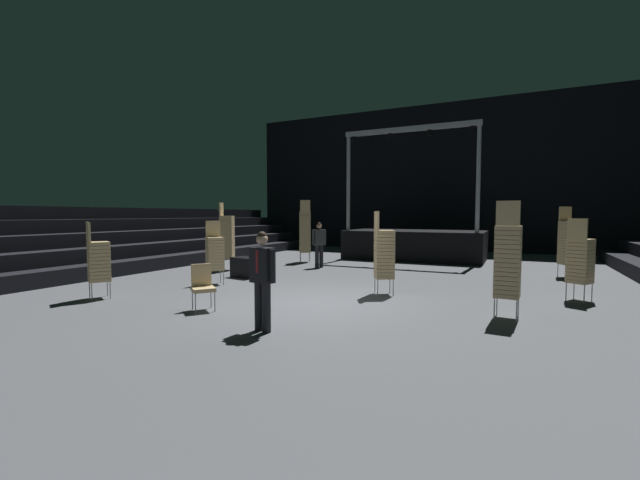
{
  "coord_description": "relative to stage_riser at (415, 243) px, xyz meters",
  "views": [
    {
      "loc": [
        4.03,
        -8.02,
        1.97
      ],
      "look_at": [
        0.09,
        0.09,
        1.4
      ],
      "focal_mm": 22.73,
      "sensor_mm": 36.0,
      "label": 1
    }
  ],
  "objects": [
    {
      "name": "ground_plane",
      "position": [
        0.0,
        -9.91,
        -0.76
      ],
      "size": [
        22.0,
        30.0,
        0.1
      ],
      "primitive_type": "cube",
      "color": "#515459"
    },
    {
      "name": "chair_stack_rear_left",
      "position": [
        -3.83,
        -3.17,
        0.57
      ],
      "size": [
        0.61,
        0.61,
        2.56
      ],
      "rotation": [
        0.0,
        0.0,
        0.56
      ],
      "color": "#B2B5BA",
      "rests_on": "ground_plane"
    },
    {
      "name": "equipment_road_case",
      "position": [
        -3.59,
        -7.53,
        -0.4
      ],
      "size": [
        0.99,
        0.75,
        0.62
      ],
      "primitive_type": "cube",
      "rotation": [
        0.0,
        0.0,
        -0.17
      ],
      "color": "black",
      "rests_on": "ground_plane"
    },
    {
      "name": "chair_stack_front_left",
      "position": [
        -4.75,
        -11.73,
        0.19
      ],
      "size": [
        0.59,
        0.59,
        1.79
      ],
      "rotation": [
        0.0,
        0.0,
        5.8
      ],
      "color": "#B2B5BA",
      "rests_on": "ground_plane"
    },
    {
      "name": "chair_stack_mid_left",
      "position": [
        -5.18,
        -6.51,
        0.49
      ],
      "size": [
        0.58,
        0.58,
        2.39
      ],
      "rotation": [
        0.0,
        0.0,
        5.13
      ],
      "color": "#B2B5BA",
      "rests_on": "ground_plane"
    },
    {
      "name": "loose_chair_near_man",
      "position": [
        -1.75,
        -11.57,
        -0.17
      ],
      "size": [
        0.62,
        0.62,
        0.95
      ],
      "rotation": [
        0.0,
        0.0,
        4.05
      ],
      "color": "#B2B5BA",
      "rests_on": "ground_plane"
    },
    {
      "name": "crew_worker_near_stage",
      "position": [
        -2.53,
        -4.49,
        0.24
      ],
      "size": [
        0.43,
        0.51,
        1.68
      ],
      "rotation": [
        0.0,
        0.0,
        0.91
      ],
      "color": "black",
      "rests_on": "ground_plane"
    },
    {
      "name": "chair_stack_mid_right",
      "position": [
        5.37,
        -7.09,
        0.23
      ],
      "size": [
        0.6,
        0.6,
        1.88
      ],
      "rotation": [
        0.0,
        0.0,
        5.76
      ],
      "color": "#B2B5BA",
      "rests_on": "ground_plane"
    },
    {
      "name": "arena_end_wall",
      "position": [
        0.0,
        5.09,
        3.29
      ],
      "size": [
        22.0,
        0.3,
        8.0
      ],
      "primitive_type": "cube",
      "color": "black",
      "rests_on": "ground_plane"
    },
    {
      "name": "chair_stack_front_right",
      "position": [
        5.52,
        -3.19,
        0.4
      ],
      "size": [
        0.61,
        0.61,
        2.22
      ],
      "rotation": [
        0.0,
        0.0,
        3.72
      ],
      "color": "#B2B5BA",
      "rests_on": "ground_plane"
    },
    {
      "name": "chair_stack_rear_right",
      "position": [
        -3.59,
        -9.02,
        0.19
      ],
      "size": [
        0.62,
        0.62,
        1.79
      ],
      "rotation": [
        0.0,
        0.0,
        4.06
      ],
      "color": "#B2B5BA",
      "rests_on": "ground_plane"
    },
    {
      "name": "bleacher_bank_left",
      "position": [
        -9.12,
        -8.91,
        0.42
      ],
      "size": [
        3.75,
        24.0,
        2.25
      ],
      "rotation": [
        0.0,
        0.0,
        1.57
      ],
      "color": "black",
      "rests_on": "ground_plane"
    },
    {
      "name": "chair_stack_rear_centre",
      "position": [
        1.13,
        -8.37,
        0.32
      ],
      "size": [
        0.6,
        0.6,
        2.05
      ],
      "rotation": [
        0.0,
        0.0,
        5.21
      ],
      "color": "#B2B5BA",
      "rests_on": "ground_plane"
    },
    {
      "name": "chair_stack_mid_centre",
      "position": [
        3.91,
        -9.58,
        0.4
      ],
      "size": [
        0.47,
        0.47,
        2.22
      ],
      "rotation": [
        0.0,
        0.0,
        6.21
      ],
      "color": "#B2B5BA",
      "rests_on": "ground_plane"
    },
    {
      "name": "man_with_tie",
      "position": [
        0.23,
        -12.33,
        0.24
      ],
      "size": [
        0.57,
        0.31,
        1.69
      ],
      "rotation": [
        0.0,
        0.0,
        2.92
      ],
      "color": "black",
      "rests_on": "ground_plane"
    },
    {
      "name": "stage_riser",
      "position": [
        0.0,
        0.0,
        0.0
      ],
      "size": [
        5.86,
        3.04,
        5.56
      ],
      "color": "black",
      "rests_on": "ground_plane"
    }
  ]
}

